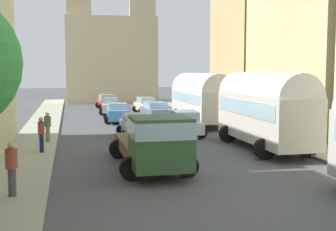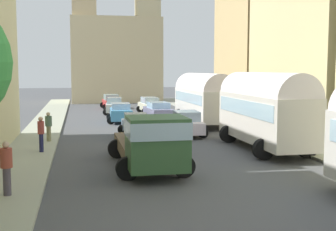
# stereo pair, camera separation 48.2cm
# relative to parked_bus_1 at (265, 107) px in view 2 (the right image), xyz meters

# --- Properties ---
(ground_plane) EXTENTS (154.00, 154.00, 0.00)m
(ground_plane) POSITION_rel_parked_bus_1_xyz_m (-4.78, 6.00, -2.26)
(ground_plane) COLOR #48494C
(sidewalk_left) EXTENTS (2.50, 70.00, 0.14)m
(sidewalk_left) POSITION_rel_parked_bus_1_xyz_m (-12.03, 6.00, -2.19)
(sidewalk_left) COLOR #9B9F89
(sidewalk_left) RESTS_ON ground
(sidewalk_right) EXTENTS (2.50, 70.00, 0.14)m
(sidewalk_right) POSITION_rel_parked_bus_1_xyz_m (2.47, 6.00, -2.19)
(sidewalk_right) COLOR #989A8B
(sidewalk_right) RESTS_ON ground
(building_right_2) EXTENTS (6.07, 11.57, 12.18)m
(building_right_2) POSITION_rel_parked_bus_1_xyz_m (6.48, 6.14, 3.86)
(building_right_2) COLOR tan
(building_right_2) RESTS_ON ground
(building_right_3) EXTENTS (4.73, 9.04, 12.34)m
(building_right_3) POSITION_rel_parked_bus_1_xyz_m (6.08, 16.85, 3.91)
(building_right_3) COLOR tan
(building_right_3) RESTS_ON ground
(distant_church) EXTENTS (11.33, 7.11, 20.26)m
(distant_church) POSITION_rel_parked_bus_1_xyz_m (-4.78, 36.74, 4.62)
(distant_church) COLOR #C9B88C
(distant_church) RESTS_ON ground
(parked_bus_1) EXTENTS (3.21, 8.18, 4.07)m
(parked_bus_1) POSITION_rel_parked_bus_1_xyz_m (0.00, 0.00, 0.00)
(parked_bus_1) COLOR beige
(parked_bus_1) RESTS_ON ground
(parked_bus_2) EXTENTS (3.41, 8.62, 3.93)m
(parked_bus_2) POSITION_rel_parked_bus_1_xyz_m (-0.23, 11.12, -0.12)
(parked_bus_2) COLOR beige
(parked_bus_2) RESTS_ON ground
(cargo_truck_0) EXTENTS (3.13, 7.41, 2.44)m
(cargo_truck_0) POSITION_rel_parked_bus_1_xyz_m (-6.67, -3.96, -0.99)
(cargo_truck_0) COLOR #2E522D
(cargo_truck_0) RESTS_ON ground
(car_0) EXTENTS (2.25, 4.29, 1.45)m
(car_0) POSITION_rel_parked_bus_1_xyz_m (-6.04, 5.80, -1.53)
(car_0) COLOR gray
(car_0) RESTS_ON ground
(car_1) EXTENTS (2.34, 3.77, 1.54)m
(car_1) POSITION_rel_parked_bus_1_xyz_m (-6.31, 13.74, -1.48)
(car_1) COLOR #4690C3
(car_1) RESTS_ON ground
(car_2) EXTENTS (2.29, 3.74, 1.58)m
(car_2) POSITION_rel_parked_bus_1_xyz_m (-6.29, 20.56, -1.48)
(car_2) COLOR silver
(car_2) RESTS_ON ground
(car_3) EXTENTS (2.33, 4.22, 1.53)m
(car_3) POSITION_rel_parked_bus_1_xyz_m (-6.16, 26.65, -1.50)
(car_3) COLOR #B92E2F
(car_3) RESTS_ON ground
(car_5) EXTENTS (2.42, 4.01, 1.58)m
(car_5) POSITION_rel_parked_bus_1_xyz_m (-2.83, 5.73, -1.48)
(car_5) COLOR silver
(car_5) RESTS_ON ground
(car_6) EXTENTS (2.45, 4.26, 1.57)m
(car_6) POSITION_rel_parked_bus_1_xyz_m (-3.21, 14.01, -1.47)
(car_6) COLOR gray
(car_6) RESTS_ON ground
(car_7) EXTENTS (2.32, 4.43, 1.54)m
(car_7) POSITION_rel_parked_bus_1_xyz_m (-2.83, 20.98, -1.49)
(car_7) COLOR beige
(car_7) RESTS_ON ground
(pedestrian_0) EXTENTS (0.45, 0.45, 1.92)m
(pedestrian_0) POSITION_rel_parked_bus_1_xyz_m (-11.88, -7.03, -1.17)
(pedestrian_0) COLOR #48414C
(pedestrian_0) RESTS_ON ground
(pedestrian_1) EXTENTS (0.42, 0.42, 1.90)m
(pedestrian_1) POSITION_rel_parked_bus_1_xyz_m (-11.42, 0.81, -1.16)
(pedestrian_1) COLOR #1F2148
(pedestrian_1) RESTS_ON ground
(pedestrian_2) EXTENTS (0.54, 0.54, 1.80)m
(pedestrian_2) POSITION_rel_parked_bus_1_xyz_m (-11.27, 4.24, -1.24)
(pedestrian_2) COLOR #787651
(pedestrian_2) RESTS_ON ground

